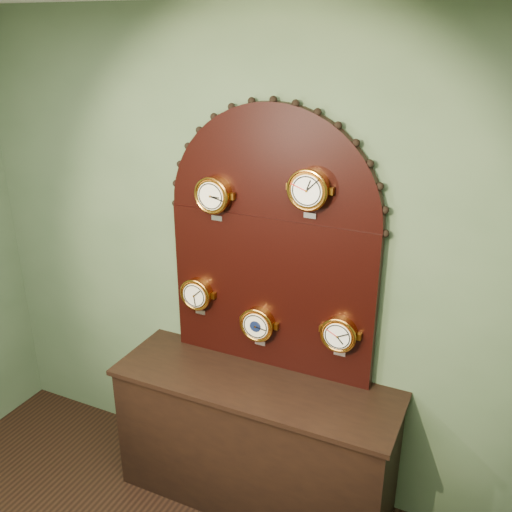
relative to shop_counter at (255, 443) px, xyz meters
The scene contains 8 objects.
wall_back 1.04m from the shop_counter, 90.00° to the left, with size 4.00×4.00×0.00m, color #4D6445.
shop_counter is the anchor object (origin of this frame).
display_board 1.25m from the shop_counter, 90.00° to the left, with size 1.26×0.06×1.53m.
roman_clock 1.47m from the shop_counter, 154.10° to the left, with size 0.21×0.08×0.26m.
arabic_clock 1.55m from the shop_counter, 34.37° to the left, with size 0.22×0.08×0.27m.
hygrometer 0.94m from the shop_counter, 160.99° to the left, with size 0.20×0.08×0.25m.
barometer 0.72m from the shop_counter, 108.51° to the left, with size 0.21×0.08×0.26m.
tide_clock 0.88m from the shop_counter, 19.92° to the left, with size 0.20×0.08×0.25m.
Camera 1 is at (1.14, -0.17, 2.66)m, focal length 39.51 mm.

